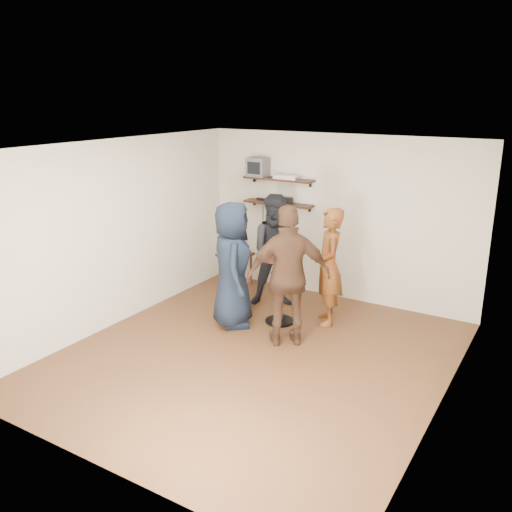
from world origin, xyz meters
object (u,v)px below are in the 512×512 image
Objects in this scene: person_brown at (289,276)px; person_plaid at (329,267)px; drinks_table at (280,280)px; person_dark at (278,251)px; person_navy at (232,265)px; side_table at (235,259)px; dvd_deck at (288,177)px; crt_monitor at (258,167)px; radio at (285,200)px.

person_plaid is at bearing -138.20° from person_brown.
person_dark reaches higher than drinks_table.
person_navy reaches higher than person_dark.
person_brown is (1.81, -1.51, 0.45)m from side_table.
dvd_deck is 1.82m from person_plaid.
person_plaid is at bearing -38.30° from dvd_deck.
dvd_deck is at bearing 0.00° from crt_monitor.
crt_monitor is 0.80× the size of dvd_deck.
person_brown is (0.41, -0.54, 0.29)m from drinks_table.
crt_monitor reaches higher than drinks_table.
person_brown is at bearing -134.42° from person_navy.
person_dark is (0.22, -0.70, -1.02)m from dvd_deck.
dvd_deck reaches higher than radio.
radio is 0.13× the size of person_plaid.
radio is 1.65m from person_plaid.
person_navy is at bearing -143.51° from drinks_table.
person_plaid is (1.19, -0.92, -0.68)m from radio.
side_table is (-0.27, -0.30, -1.54)m from crt_monitor.
radio is at bearing 21.09° from side_table.
side_table is 0.34× the size of person_plaid.
dvd_deck is at bearing -159.55° from person_plaid.
person_navy is 0.96× the size of person_brown.
radio reaches higher than drinks_table.
radio is 0.98m from person_dark.
radio is at bearing -34.11° from person_navy.
dvd_deck is 1.26m from person_dark.
drinks_table is 0.56× the size of person_navy.
crt_monitor is at bearing 131.57° from drinks_table.
crt_monitor is 2.10m from person_navy.
radio is 0.12× the size of person_brown.
dvd_deck is 0.69× the size of side_table.
side_table is at bearing 145.32° from drinks_table.
person_dark is at bearing -134.37° from person_plaid.
crt_monitor is 0.72m from radio.
crt_monitor is at bearing -17.32° from person_navy.
person_brown reaches higher than side_table.
crt_monitor is 2.27m from person_plaid.
radio is 0.38× the size of side_table.
person_brown is (-0.17, -0.89, 0.09)m from person_plaid.
person_dark is 1.36m from person_brown.
dvd_deck is 0.38m from radio.
person_brown is at bearing -52.35° from drinks_table.
radio is at bearing 180.00° from dvd_deck.
person_dark is at bearing -92.56° from person_brown.
dvd_deck reaches higher than person_plaid.
crt_monitor is 0.17× the size of person_brown.
side_table is (-0.82, -0.30, -1.42)m from dvd_deck.
person_dark is at bearing -42.51° from crt_monitor.
side_table is 2.40m from person_brown.
radio is 0.13× the size of person_dark.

